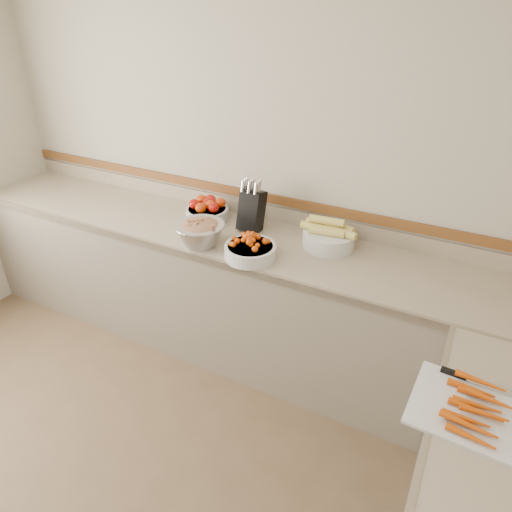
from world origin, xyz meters
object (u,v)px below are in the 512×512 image
at_px(tomato_bowl, 207,210).
at_px(cherry_tomato_bowl, 251,249).
at_px(cutting_board, 476,411).
at_px(corn_bowl, 329,236).
at_px(rhubarb_bowl, 200,232).
at_px(knife_block, 252,209).

distance_m(tomato_bowl, cherry_tomato_bowl, 0.59).
xyz_separation_m(tomato_bowl, cutting_board, (1.75, -0.95, -0.04)).
relative_size(tomato_bowl, corn_bowl, 0.84).
height_order(tomato_bowl, cherry_tomato_bowl, cherry_tomato_bowl).
distance_m(rhubarb_bowl, cutting_board, 1.70).
relative_size(knife_block, rhubarb_bowl, 1.14).
distance_m(knife_block, cherry_tomato_bowl, 0.37).
bearing_deg(corn_bowl, rhubarb_bowl, -153.24).
bearing_deg(cutting_board, knife_block, 146.19).
height_order(knife_block, cutting_board, knife_block).
bearing_deg(knife_block, rhubarb_bowl, -117.38).
bearing_deg(tomato_bowl, knife_block, -0.23).
distance_m(cherry_tomato_bowl, cutting_board, 1.40).
distance_m(tomato_bowl, rhubarb_bowl, 0.37).
relative_size(knife_block, corn_bowl, 0.99).
height_order(rhubarb_bowl, cutting_board, rhubarb_bowl).
relative_size(corn_bowl, cutting_board, 0.74).
height_order(cherry_tomato_bowl, rhubarb_bowl, rhubarb_bowl).
xyz_separation_m(knife_block, tomato_bowl, (-0.33, 0.00, -0.07)).
xyz_separation_m(corn_bowl, cutting_board, (0.90, -0.96, -0.05)).
bearing_deg(cutting_board, rhubarb_bowl, 158.75).
distance_m(tomato_bowl, corn_bowl, 0.85).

